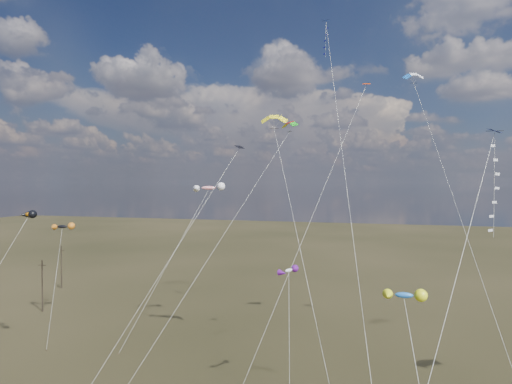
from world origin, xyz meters
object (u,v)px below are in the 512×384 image
(utility_pole_near, at_px, (42,285))
(utility_pole_far, at_px, (61,267))
(parafoil_yellow, at_px, (274,118))
(novelty_black_orange, at_px, (62,227))

(utility_pole_near, relative_size, utility_pole_far, 1.00)
(parafoil_yellow, distance_m, novelty_black_orange, 36.71)
(novelty_black_orange, bearing_deg, utility_pole_near, 153.88)
(novelty_black_orange, bearing_deg, utility_pole_far, 129.92)
(utility_pole_near, distance_m, parafoil_yellow, 46.99)
(utility_pole_far, bearing_deg, novelty_black_orange, -50.08)
(utility_pole_near, relative_size, parafoil_yellow, 0.29)
(parafoil_yellow, height_order, novelty_black_orange, parafoil_yellow)
(utility_pole_near, height_order, novelty_black_orange, novelty_black_orange)
(parafoil_yellow, xyz_separation_m, novelty_black_orange, (-33.35, 7.60, -13.32))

